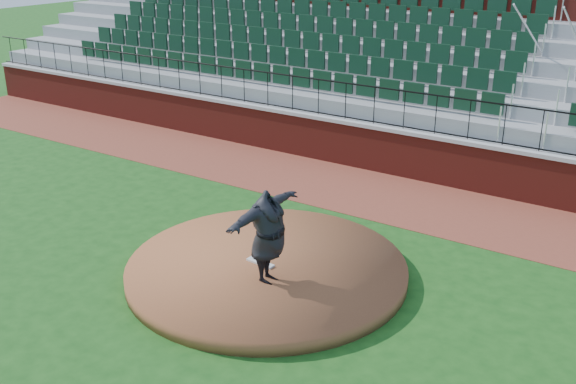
# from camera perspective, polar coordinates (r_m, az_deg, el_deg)

# --- Properties ---
(ground) EXTENTS (90.00, 90.00, 0.00)m
(ground) POSITION_cam_1_polar(r_m,az_deg,el_deg) (12.86, -3.73, -7.45)
(ground) COLOR #164814
(ground) RESTS_ON ground
(warning_track) EXTENTS (34.00, 3.20, 0.01)m
(warning_track) POSITION_cam_1_polar(r_m,az_deg,el_deg) (17.05, 7.27, -0.04)
(warning_track) COLOR brown
(warning_track) RESTS_ON ground
(field_wall) EXTENTS (34.00, 0.35, 1.20)m
(field_wall) POSITION_cam_1_polar(r_m,az_deg,el_deg) (18.22, 9.63, 3.24)
(field_wall) COLOR maroon
(field_wall) RESTS_ON ground
(wall_cap) EXTENTS (34.00, 0.45, 0.10)m
(wall_cap) POSITION_cam_1_polar(r_m,az_deg,el_deg) (18.03, 9.75, 5.20)
(wall_cap) COLOR #B7B7B7
(wall_cap) RESTS_ON field_wall
(wall_railing) EXTENTS (34.00, 0.05, 1.00)m
(wall_railing) POSITION_cam_1_polar(r_m,az_deg,el_deg) (17.89, 9.86, 6.89)
(wall_railing) COLOR black
(wall_railing) RESTS_ON wall_cap
(seating_stands) EXTENTS (34.00, 5.10, 4.60)m
(seating_stands) POSITION_cam_1_polar(r_m,az_deg,el_deg) (20.24, 13.18, 9.79)
(seating_stands) COLOR gray
(seating_stands) RESTS_ON ground
(concourse_wall) EXTENTS (34.00, 0.50, 5.50)m
(concourse_wall) POSITION_cam_1_polar(r_m,az_deg,el_deg) (22.77, 15.88, 11.95)
(concourse_wall) COLOR maroon
(concourse_wall) RESTS_ON ground
(pitchers_mound) EXTENTS (5.37, 5.37, 0.25)m
(pitchers_mound) POSITION_cam_1_polar(r_m,az_deg,el_deg) (12.95, -1.81, -6.57)
(pitchers_mound) COLOR brown
(pitchers_mound) RESTS_ON ground
(pitching_rubber) EXTENTS (0.61, 0.20, 0.04)m
(pitching_rubber) POSITION_cam_1_polar(r_m,az_deg,el_deg) (12.88, -2.36, -6.03)
(pitching_rubber) COLOR silver
(pitching_rubber) RESTS_ON pitchers_mound
(pitcher) EXTENTS (0.70, 2.20, 1.77)m
(pitcher) POSITION_cam_1_polar(r_m,az_deg,el_deg) (11.89, -1.70, -3.83)
(pitcher) COLOR black
(pitcher) RESTS_ON pitchers_mound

